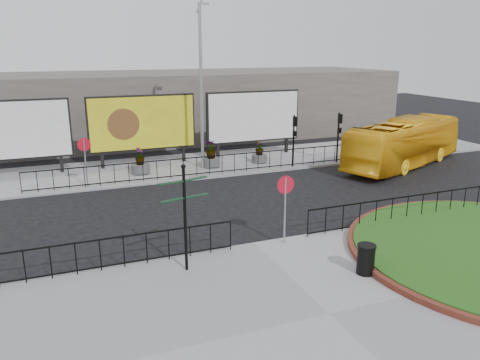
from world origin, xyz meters
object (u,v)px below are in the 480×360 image
billboard_mid (142,123)px  bus (404,143)px  lamp_post (201,85)px  planter_a (140,165)px  litter_bin (366,259)px  planter_b (211,157)px  planter_c (259,154)px  fingerpost_sign (185,207)px

billboard_mid → bus: size_ratio=0.62×
lamp_post → planter_a: lamp_post is taller
lamp_post → bus: bearing=-17.2°
billboard_mid → bus: 15.43m
litter_bin → planter_b: 14.44m
planter_c → billboard_mid: bearing=163.3°
lamp_post → planter_c: 5.52m
lamp_post → litter_bin: 15.06m
bus → planter_c: (-7.80, 3.51, -0.78)m
planter_a → planter_b: bearing=0.0°
fingerpost_sign → litter_bin: bearing=-32.9°
litter_bin → planter_b: bearing=91.0°
billboard_mid → lamp_post: size_ratio=0.67×
planter_a → litter_bin: bearing=-73.3°
fingerpost_sign → planter_c: bearing=48.6°
lamp_post → planter_c: (3.56, 0.00, -4.21)m
bus → planter_a: bus is taller
fingerpost_sign → lamp_post: bearing=62.0°
planter_a → planter_b: planter_b is taller
billboard_mid → planter_a: 2.85m
lamp_post → planter_b: 4.16m
litter_bin → planter_c: planter_c is taller
lamp_post → fingerpost_sign: lamp_post is taller
planter_c → planter_a: bearing=-180.0°
fingerpost_sign → planter_b: (4.79, 12.16, -1.48)m
billboard_mid → litter_bin: billboard_mid is taller
litter_bin → fingerpost_sign: bearing=155.7°
fingerpost_sign → planter_c: 14.56m
fingerpost_sign → planter_a: fingerpost_sign is taller
fingerpost_sign → planter_c: size_ratio=2.48×
lamp_post → fingerpost_sign: size_ratio=2.71×
fingerpost_sign → planter_b: 13.15m
lamp_post → planter_c: lamp_post is taller
bus → planter_c: bearing=42.9°
fingerpost_sign → bus: size_ratio=0.34×
bus → billboard_mid: bearing=46.2°
planter_a → planter_c: bearing=0.0°
bus → lamp_post: bearing=49.9°
planter_c → planter_b: bearing=-180.0°
litter_bin → planter_b: planter_b is taller
litter_bin → planter_a: 15.07m
billboard_mid → planter_c: 7.14m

